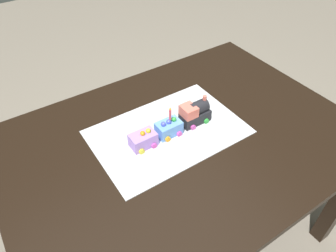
% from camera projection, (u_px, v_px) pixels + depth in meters
% --- Properties ---
extents(ground_plane, '(8.00, 8.00, 0.00)m').
position_uv_depth(ground_plane, '(178.00, 232.00, 1.76)').
color(ground_plane, gray).
extents(dining_table, '(1.40, 1.00, 0.74)m').
position_uv_depth(dining_table, '(182.00, 156.00, 1.34)').
color(dining_table, black).
rests_on(dining_table, ground).
extents(cake_board, '(0.60, 0.40, 0.00)m').
position_uv_depth(cake_board, '(168.00, 132.00, 1.29)').
color(cake_board, silver).
rests_on(cake_board, dining_table).
extents(cake_locomotive, '(0.14, 0.08, 0.12)m').
position_uv_depth(cake_locomotive, '(195.00, 113.00, 1.30)').
color(cake_locomotive, '#232328').
rests_on(cake_locomotive, cake_board).
extents(cake_car_flatbed_sky_blue, '(0.10, 0.08, 0.07)m').
position_uv_depth(cake_car_flatbed_sky_blue, '(169.00, 128.00, 1.26)').
color(cake_car_flatbed_sky_blue, '#669EEA').
rests_on(cake_car_flatbed_sky_blue, cake_board).
extents(cake_car_tanker_lavender, '(0.10, 0.08, 0.07)m').
position_uv_depth(cake_car_tanker_lavender, '(143.00, 140.00, 1.21)').
color(cake_car_tanker_lavender, '#AD84E0').
rests_on(cake_car_tanker_lavender, cake_board).
extents(birthday_candle, '(0.01, 0.01, 0.06)m').
position_uv_depth(birthday_candle, '(170.00, 113.00, 1.21)').
color(birthday_candle, '#F24C59').
rests_on(birthday_candle, cake_car_flatbed_sky_blue).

